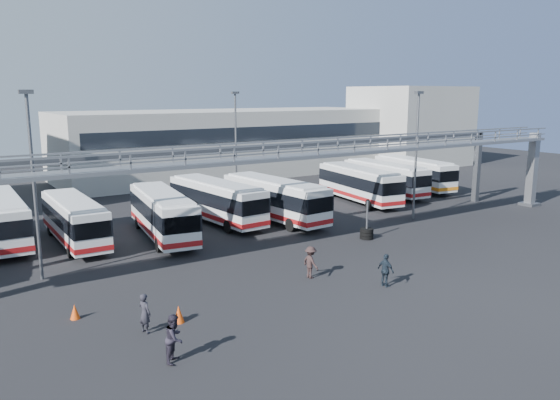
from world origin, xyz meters
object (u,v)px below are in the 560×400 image
bus_9 (414,172)px  cone_right (75,312)px  pedestrian_a (145,313)px  light_pole_mid (416,149)px  bus_4 (216,200)px  light_pole_back (236,140)px  pedestrian_b (175,338)px  bus_2 (74,219)px  pedestrian_c (311,262)px  pedestrian_d (386,270)px  bus_1 (1,218)px  bus_3 (162,213)px  bus_5 (274,198)px  bus_8 (385,177)px  tire_stack (367,232)px  cone_left (179,314)px  bus_7 (359,183)px  light_pole_left (33,176)px

bus_9 → cone_right: bearing=-150.0°
cone_right → pedestrian_a: bearing=-55.9°
light_pole_mid → cone_right: light_pole_mid is taller
bus_4 → cone_right: 19.38m
light_pole_back → pedestrian_b: size_ratio=5.42×
bus_2 → pedestrian_c: (9.06, -14.53, -0.82)m
pedestrian_d → bus_1: bearing=31.8°
bus_3 → bus_9: bus_3 is taller
bus_1 → pedestrian_c: (13.16, -17.12, -0.92)m
bus_2 → cone_right: 13.57m
bus_5 → bus_8: size_ratio=1.04×
pedestrian_a → bus_2: bearing=-22.5°
tire_stack → cone_left: bearing=-160.2°
bus_1 → bus_2: (4.10, -2.59, -0.11)m
bus_8 → bus_2: bearing=-172.1°
light_pole_mid → bus_7: size_ratio=0.93×
light_pole_mid → bus_2: (-24.64, 7.57, -4.02)m
light_pole_mid → cone_right: (-27.81, -5.55, -5.38)m
light_pole_mid → pedestrian_d: size_ratio=5.76×
pedestrian_c → pedestrian_d: 4.11m
light_pole_mid → bus_9: bearing=43.0°
bus_9 → pedestrian_d: (-23.83, -20.21, -0.92)m
light_pole_left → bus_1: (-0.75, 9.17, -3.91)m
bus_5 → pedestrian_d: 16.37m
pedestrian_d → cone_right: pedestrian_d is taller
bus_7 → pedestrian_b: bus_7 is taller
pedestrian_b → pedestrian_c: 11.13m
bus_9 → bus_5: bearing=-160.3°
bus_1 → pedestrian_d: bearing=-51.1°
pedestrian_d → bus_7: bearing=-43.8°
pedestrian_b → cone_left: (1.55, 3.27, -0.55)m
pedestrian_d → cone_left: size_ratio=2.27×
bus_3 → pedestrian_b: size_ratio=5.85×
bus_5 → bus_8: 15.95m
pedestrian_b → bus_5: bearing=1.5°
bus_4 → pedestrian_b: (-11.79, -19.58, -0.88)m
cone_left → tire_stack: bearing=19.8°
pedestrian_d → cone_right: (-14.68, 4.70, -0.54)m
light_pole_mid → cone_right: size_ratio=14.86×
light_pole_back → bus_1: light_pole_back is taller
bus_3 → bus_5: (9.38, 0.03, 0.05)m
bus_8 → bus_9: 4.93m
bus_3 → cone_left: bus_3 is taller
bus_1 → bus_2: bus_1 is taller
bus_5 → pedestrian_b: bearing=-136.1°
bus_2 → bus_3: bus_3 is taller
bus_3 → bus_7: 20.28m
cone_right → tire_stack: 20.67m
bus_1 → tire_stack: size_ratio=4.03×
bus_2 → cone_right: (-3.16, -13.12, -1.37)m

